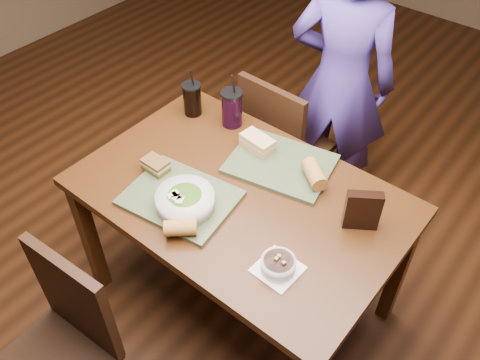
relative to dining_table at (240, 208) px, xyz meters
name	(u,v)px	position (x,y,z in m)	size (l,w,h in m)	color
ground	(240,297)	(0.00, 0.00, -0.66)	(6.00, 6.00, 0.00)	#381C0B
dining_table	(240,208)	(0.00, 0.00, 0.00)	(1.30, 0.85, 0.75)	#3F210C
chair_near	(64,340)	(-0.19, -0.79, -0.18)	(0.40, 0.40, 0.87)	black
chair_far	(279,144)	(-0.22, 0.60, -0.17)	(0.40, 0.40, 0.89)	black
diner	(340,82)	(-0.10, 0.93, 0.10)	(0.55, 0.36, 1.51)	#483491
tray_near	(180,198)	(-0.16, -0.18, 0.10)	(0.42, 0.32, 0.02)	#3C4B2D
tray_far	(280,164)	(0.03, 0.23, 0.10)	(0.42, 0.32, 0.02)	#3C4B2D
salad_bowl	(185,200)	(-0.10, -0.20, 0.15)	(0.22, 0.22, 0.07)	silver
soup_bowl	(278,265)	(0.34, -0.21, 0.12)	(0.15, 0.15, 0.06)	white
sandwich_near	(155,165)	(-0.34, -0.13, 0.13)	(0.11, 0.07, 0.05)	#593819
sandwich_far	(257,143)	(-0.10, 0.24, 0.14)	(0.16, 0.10, 0.06)	tan
baguette_near	(180,228)	(-0.02, -0.31, 0.14)	(0.06, 0.06, 0.12)	#AD7533
baguette_far	(314,174)	(0.20, 0.23, 0.14)	(0.07, 0.07, 0.14)	#AD7533
cup_cola	(192,99)	(-0.51, 0.27, 0.17)	(0.09, 0.09, 0.24)	black
cup_berry	(232,108)	(-0.31, 0.32, 0.18)	(0.10, 0.10, 0.27)	black
chip_bag	(362,210)	(0.45, 0.15, 0.17)	(0.13, 0.04, 0.17)	black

